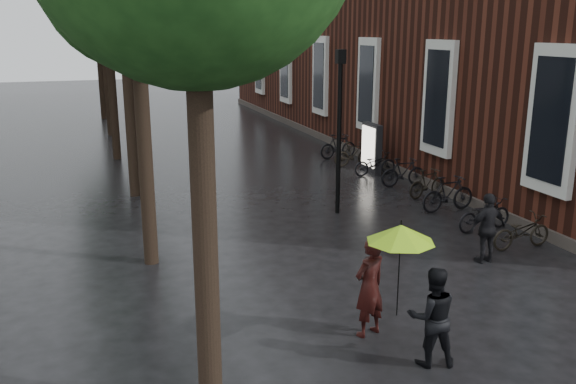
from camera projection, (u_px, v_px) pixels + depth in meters
name	position (u px, v px, depth m)	size (l,w,h in m)	color
brick_building	(431.00, 9.00, 28.21)	(10.20, 33.20, 12.00)	#38160F
person_burgundy	(369.00, 287.00, 10.36)	(0.65, 0.43, 1.78)	black
person_black	(432.00, 316.00, 9.47)	(0.79, 0.61, 1.62)	black
lime_umbrella	(401.00, 233.00, 9.68)	(1.12, 1.12, 1.65)	black
pedestrian_walking	(488.00, 228.00, 13.66)	(0.95, 0.39, 1.62)	black
parked_bicycles	(411.00, 179.00, 19.54)	(1.99, 11.78, 1.05)	black
ad_lightbox	(371.00, 148.00, 22.36)	(0.27, 1.19, 1.79)	black
lamp_post	(339.00, 116.00, 16.83)	(0.24, 0.24, 4.59)	black
cycle_sign	(139.00, 119.00, 22.80)	(0.15, 0.51, 2.80)	#262628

